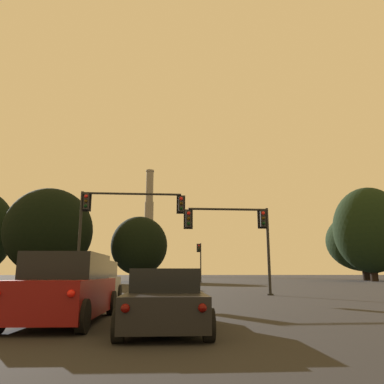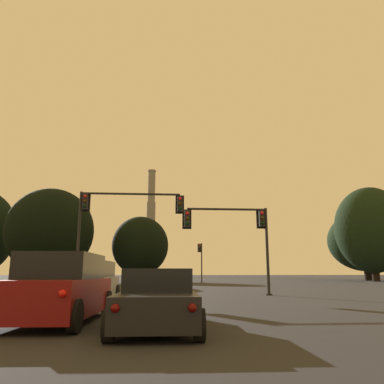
% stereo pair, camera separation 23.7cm
% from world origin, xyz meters
% --- Properties ---
extents(sedan_center_lane_second, '(2.05, 4.73, 1.43)m').
position_xyz_m(sedan_center_lane_second, '(-0.26, 9.41, 0.67)').
color(sedan_center_lane_second, black).
rests_on(sedan_center_lane_second, ground_plane).
extents(suv_left_lane_second, '(2.28, 4.97, 1.86)m').
position_xyz_m(suv_left_lane_second, '(-2.95, 10.62, 0.90)').
color(suv_left_lane_second, maroon).
rests_on(suv_left_lane_second, ground_plane).
extents(suv_left_lane_front, '(2.28, 4.97, 1.86)m').
position_xyz_m(suv_left_lane_front, '(-3.46, 17.32, 0.90)').
color(suv_left_lane_front, gray).
rests_on(suv_left_lane_front, ground_plane).
extents(traffic_light_far_right, '(0.78, 0.50, 5.70)m').
position_xyz_m(traffic_light_far_right, '(5.37, 55.67, 3.74)').
color(traffic_light_far_right, black).
rests_on(traffic_light_far_right, ground_plane).
extents(traffic_light_overhead_left, '(6.96, 0.50, 6.55)m').
position_xyz_m(traffic_light_overhead_left, '(-3.34, 24.15, 5.06)').
color(traffic_light_overhead_left, black).
rests_on(traffic_light_overhead_left, ground_plane).
extents(traffic_light_overhead_right, '(5.53, 0.50, 5.40)m').
position_xyz_m(traffic_light_overhead_right, '(4.51, 22.92, 4.14)').
color(traffic_light_overhead_right, black).
rests_on(traffic_light_overhead_right, ground_plane).
extents(smokestack, '(7.29, 7.29, 47.62)m').
position_xyz_m(smokestack, '(-6.06, 166.43, 18.70)').
color(smokestack, slate).
rests_on(smokestack, ground_plane).
extents(treeline_right_mid, '(9.08, 8.17, 10.43)m').
position_xyz_m(treeline_right_mid, '(-3.93, 61.23, 5.70)').
color(treeline_right_mid, black).
rests_on(treeline_right_mid, ground_plane).
extents(treeline_center_left, '(12.07, 10.86, 15.82)m').
position_xyz_m(treeline_center_left, '(34.90, 60.43, 8.57)').
color(treeline_center_left, black).
rests_on(treeline_center_left, ground_plane).
extents(treeline_far_left, '(13.70, 12.33, 12.83)m').
position_xyz_m(treeline_far_left, '(37.56, 67.55, 7.22)').
color(treeline_far_left, black).
rests_on(treeline_far_left, ground_plane).
extents(treeline_center_right, '(13.00, 11.70, 14.07)m').
position_xyz_m(treeline_center_right, '(-17.35, 57.65, 7.52)').
color(treeline_center_right, black).
rests_on(treeline_center_right, ground_plane).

